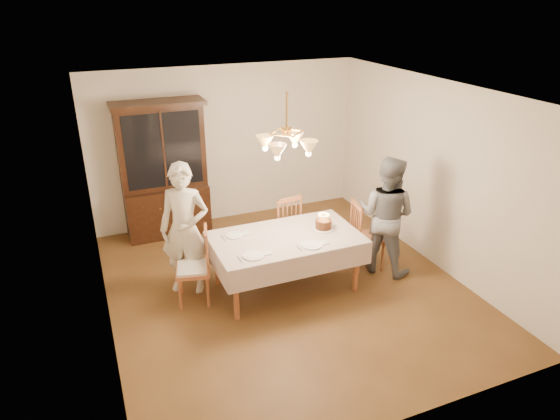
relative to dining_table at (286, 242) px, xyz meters
name	(u,v)px	position (x,y,z in m)	size (l,w,h in m)	color
ground	(286,287)	(0.00, 0.00, -0.68)	(5.00, 5.00, 0.00)	#533317
room_shell	(286,176)	(0.00, 0.00, 0.90)	(5.00, 5.00, 5.00)	white
dining_table	(286,242)	(0.00, 0.00, 0.00)	(1.90, 1.10, 0.76)	brown
china_hutch	(164,173)	(-1.12, 2.25, 0.36)	(1.38, 0.54, 2.16)	black
chair_far_side	(283,229)	(0.30, 0.82, -0.24)	(0.50, 0.49, 1.00)	brown
chair_left_end	(194,269)	(-1.19, 0.16, -0.23)	(0.51, 0.53, 1.00)	brown
chair_right_end	(367,239)	(1.28, 0.08, -0.24)	(0.50, 0.51, 1.00)	brown
elderly_woman	(185,229)	(-1.20, 0.46, 0.19)	(0.64, 0.42, 1.75)	beige
adult_in_grey	(386,215)	(1.46, -0.07, 0.15)	(0.81, 0.63, 1.68)	slate
birthday_cake	(323,225)	(0.55, 0.02, 0.14)	(0.30, 0.30, 0.21)	white
place_setting_near_left	(254,255)	(-0.55, -0.33, 0.08)	(0.41, 0.26, 0.02)	white
place_setting_near_right	(313,245)	(0.21, -0.35, 0.08)	(0.41, 0.26, 0.02)	white
place_setting_far_left	(236,235)	(-0.59, 0.27, 0.08)	(0.38, 0.23, 0.02)	white
chandelier	(286,145)	(0.00, 0.00, 1.29)	(0.62, 0.62, 0.73)	#BF8C3F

